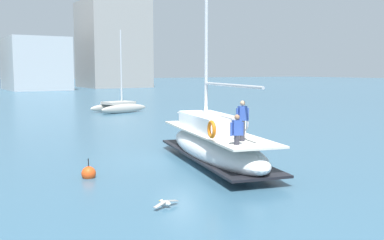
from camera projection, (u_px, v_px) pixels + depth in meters
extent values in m
plane|color=#38607A|center=(187.00, 158.00, 21.38)|extent=(400.00, 400.00, 0.00)
ellipsoid|color=silver|center=(215.00, 148.00, 20.04)|extent=(4.49, 9.89, 1.40)
cube|color=black|center=(215.00, 155.00, 20.08)|extent=(4.47, 9.71, 0.10)
cube|color=beige|center=(215.00, 132.00, 19.96)|extent=(4.19, 9.38, 0.08)
cube|color=silver|center=(210.00, 122.00, 20.60)|extent=(2.60, 4.59, 0.70)
cylinder|color=#B7B7BC|center=(230.00, 85.00, 18.13)|extent=(1.41, 5.64, 0.12)
cylinder|color=silver|center=(186.00, 112.00, 24.07)|extent=(0.89, 0.26, 0.06)
torus|color=orange|center=(212.00, 129.00, 17.05)|extent=(0.29, 0.71, 0.70)
cylinder|color=#33333D|center=(242.00, 131.00, 17.19)|extent=(0.20, 0.20, 0.80)
cube|color=#3351AD|center=(242.00, 113.00, 17.12)|extent=(0.36, 0.27, 0.56)
sphere|color=tan|center=(243.00, 103.00, 17.08)|extent=(0.20, 0.20, 0.20)
cylinder|color=#3351AD|center=(237.00, 115.00, 17.06)|extent=(0.09, 0.09, 0.50)
cylinder|color=#3351AD|center=(248.00, 114.00, 17.19)|extent=(0.09, 0.09, 0.50)
cylinder|color=#33333D|center=(237.00, 140.00, 16.37)|extent=(0.20, 0.20, 0.35)
cube|color=#3351AD|center=(237.00, 128.00, 16.32)|extent=(0.36, 0.27, 0.56)
sphere|color=#9E7051|center=(237.00, 117.00, 16.27)|extent=(0.20, 0.20, 0.20)
cylinder|color=#3351AD|center=(231.00, 129.00, 16.25)|extent=(0.09, 0.09, 0.50)
cylinder|color=#3351AD|center=(242.00, 129.00, 16.39)|extent=(0.09, 0.09, 0.50)
torus|color=silver|center=(240.00, 124.00, 17.40)|extent=(0.75, 0.23, 0.76)
ellipsoid|color=#B7B2A8|center=(113.00, 107.00, 45.42)|extent=(5.28, 1.72, 0.85)
ellipsoid|color=#B7B2A8|center=(124.00, 109.00, 44.00)|extent=(5.28, 1.72, 0.85)
cube|color=#B7B2A8|center=(118.00, 103.00, 44.65)|extent=(3.28, 2.59, 0.24)
cylinder|color=silver|center=(121.00, 66.00, 44.51)|extent=(0.13, 0.13, 7.12)
ellipsoid|color=silver|center=(166.00, 203.00, 13.69)|extent=(0.28, 0.40, 0.16)
sphere|color=silver|center=(162.00, 201.00, 13.81)|extent=(0.11, 0.11, 0.11)
cone|color=gold|center=(160.00, 201.00, 13.85)|extent=(0.06, 0.08, 0.04)
cube|color=#9E9993|center=(160.00, 204.00, 13.50)|extent=(0.51, 0.29, 0.13)
cube|color=#9E9993|center=(172.00, 201.00, 13.87)|extent=(0.51, 0.29, 0.13)
sphere|color=#EA4C19|center=(89.00, 173.00, 17.49)|extent=(0.57, 0.57, 0.57)
cylinder|color=black|center=(88.00, 166.00, 17.45)|extent=(0.04, 0.04, 0.60)
cube|color=#B2B7BC|center=(35.00, 64.00, 96.84)|extent=(11.87, 17.27, 11.07)
cube|color=gray|center=(113.00, 45.00, 110.07)|extent=(14.78, 15.27, 20.93)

